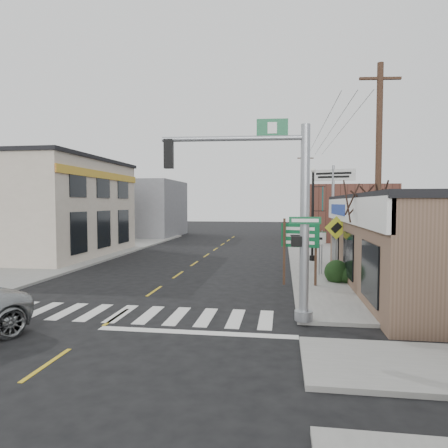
# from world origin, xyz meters

# --- Properties ---
(ground) EXTENTS (140.00, 140.00, 0.00)m
(ground) POSITION_xyz_m (0.00, 0.00, 0.00)
(ground) COLOR black
(ground) RESTS_ON ground
(sidewalk_right) EXTENTS (6.00, 38.00, 0.13)m
(sidewalk_right) POSITION_xyz_m (9.00, 13.00, 0.07)
(sidewalk_right) COLOR gray
(sidewalk_right) RESTS_ON ground
(sidewalk_left) EXTENTS (6.00, 38.00, 0.13)m
(sidewalk_left) POSITION_xyz_m (-9.00, 13.00, 0.07)
(sidewalk_left) COLOR gray
(sidewalk_left) RESTS_ON ground
(center_line) EXTENTS (0.12, 56.00, 0.01)m
(center_line) POSITION_xyz_m (0.00, 8.00, 0.01)
(center_line) COLOR gold
(center_line) RESTS_ON ground
(crosswalk) EXTENTS (11.00, 2.20, 0.01)m
(crosswalk) POSITION_xyz_m (0.00, 0.40, 0.01)
(crosswalk) COLOR silver
(crosswalk) RESTS_ON ground
(left_building) EXTENTS (12.00, 12.00, 6.80)m
(left_building) POSITION_xyz_m (-13.00, 14.00, 3.40)
(left_building) COLOR beige
(left_building) RESTS_ON ground
(bldg_distant_right) EXTENTS (8.00, 10.00, 5.60)m
(bldg_distant_right) POSITION_xyz_m (12.00, 30.00, 2.80)
(bldg_distant_right) COLOR brown
(bldg_distant_right) RESTS_ON ground
(bldg_distant_left) EXTENTS (9.00, 10.00, 6.40)m
(bldg_distant_left) POSITION_xyz_m (-11.00, 32.00, 3.20)
(bldg_distant_left) COLOR slate
(bldg_distant_left) RESTS_ON ground
(traffic_signal_pole) EXTENTS (4.99, 0.38, 6.32)m
(traffic_signal_pole) POSITION_xyz_m (5.45, 0.09, 3.89)
(traffic_signal_pole) COLOR #92969C
(traffic_signal_pole) RESTS_ON sidewalk_right
(guide_sign) EXTENTS (1.72, 0.14, 3.02)m
(guide_sign) POSITION_xyz_m (6.30, 5.57, 2.07)
(guide_sign) COLOR #482F21
(guide_sign) RESTS_ON sidewalk_right
(fire_hydrant) EXTENTS (0.22, 0.22, 0.70)m
(fire_hydrant) POSITION_xyz_m (7.82, 6.78, 0.51)
(fire_hydrant) COLOR #DEE605
(fire_hydrant) RESTS_ON sidewalk_right
(ped_crossing_sign) EXTENTS (1.19, 0.08, 3.06)m
(ped_crossing_sign) POSITION_xyz_m (8.20, 8.05, 2.20)
(ped_crossing_sign) COLOR gray
(ped_crossing_sign) RESTS_ON sidewalk_right
(lamp_post) EXTENTS (0.77, 0.61, 5.96)m
(lamp_post) POSITION_xyz_m (7.49, 13.56, 3.58)
(lamp_post) COLOR black
(lamp_post) RESTS_ON sidewalk_right
(dance_center_sign) EXTENTS (2.98, 0.19, 6.34)m
(dance_center_sign) POSITION_xyz_m (9.00, 16.23, 4.94)
(dance_center_sign) COLOR gray
(dance_center_sign) RESTS_ON sidewalk_right
(bare_tree) EXTENTS (2.69, 2.69, 5.39)m
(bare_tree) POSITION_xyz_m (8.76, 3.80, 4.37)
(bare_tree) COLOR black
(bare_tree) RESTS_ON sidewalk_right
(shrub_front) EXTENTS (1.34, 1.34, 1.00)m
(shrub_front) POSITION_xyz_m (9.68, 3.22, 0.63)
(shrub_front) COLOR #183918
(shrub_front) RESTS_ON sidewalk_right
(shrub_back) EXTENTS (1.16, 1.16, 0.87)m
(shrub_back) POSITION_xyz_m (8.08, 6.77, 0.56)
(shrub_back) COLOR black
(shrub_back) RESTS_ON sidewalk_right
(utility_pole_near) EXTENTS (1.57, 0.24, 9.02)m
(utility_pole_near) POSITION_xyz_m (9.14, 3.50, 4.75)
(utility_pole_near) COLOR #3F331A
(utility_pole_near) RESTS_ON sidewalk_right
(utility_pole_far) EXTENTS (1.44, 0.22, 8.26)m
(utility_pole_far) POSITION_xyz_m (7.50, 23.90, 4.36)
(utility_pole_far) COLOR #432B1F
(utility_pole_far) RESTS_ON sidewalk_right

